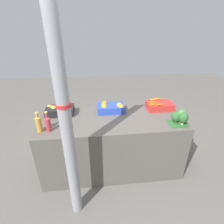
{
  "coord_description": "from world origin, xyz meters",
  "views": [
    {
      "loc": [
        -0.23,
        -2.02,
        1.96
      ],
      "look_at": [
        0.0,
        0.0,
        0.92
      ],
      "focal_mm": 28.0,
      "sensor_mm": 36.0,
      "label": 1
    }
  ],
  "objects_px": {
    "orange_crate": "(111,108)",
    "carrot_crate": "(159,105)",
    "broccoli_pile": "(180,117)",
    "apple_crate": "(59,110)",
    "juice_bottle_amber": "(39,124)",
    "juice_bottle_ruby": "(48,123)",
    "support_pole": "(65,117)"
  },
  "relations": [
    {
      "from": "apple_crate",
      "to": "carrot_crate",
      "type": "distance_m",
      "value": 1.44
    },
    {
      "from": "support_pole",
      "to": "broccoli_pile",
      "type": "height_order",
      "value": "support_pole"
    },
    {
      "from": "juice_bottle_amber",
      "to": "juice_bottle_ruby",
      "type": "distance_m",
      "value": 0.1
    },
    {
      "from": "support_pole",
      "to": "juice_bottle_ruby",
      "type": "relative_size",
      "value": 9.74
    },
    {
      "from": "orange_crate",
      "to": "juice_bottle_amber",
      "type": "relative_size",
      "value": 1.5
    },
    {
      "from": "apple_crate",
      "to": "carrot_crate",
      "type": "xyz_separation_m",
      "value": [
        1.44,
        -0.0,
        -0.0
      ]
    },
    {
      "from": "apple_crate",
      "to": "juice_bottle_ruby",
      "type": "relative_size",
      "value": 1.49
    },
    {
      "from": "support_pole",
      "to": "orange_crate",
      "type": "bearing_deg",
      "value": 60.54
    },
    {
      "from": "juice_bottle_ruby",
      "to": "broccoli_pile",
      "type": "bearing_deg",
      "value": -0.26
    },
    {
      "from": "broccoli_pile",
      "to": "juice_bottle_ruby",
      "type": "xyz_separation_m",
      "value": [
        -1.61,
        0.01,
        0.01
      ]
    },
    {
      "from": "broccoli_pile",
      "to": "orange_crate",
      "type": "bearing_deg",
      "value": 152.23
    },
    {
      "from": "support_pole",
      "to": "juice_bottle_amber",
      "type": "relative_size",
      "value": 9.82
    },
    {
      "from": "orange_crate",
      "to": "juice_bottle_ruby",
      "type": "bearing_deg",
      "value": -151.29
    },
    {
      "from": "support_pole",
      "to": "carrot_crate",
      "type": "distance_m",
      "value": 1.54
    },
    {
      "from": "apple_crate",
      "to": "orange_crate",
      "type": "relative_size",
      "value": 1.0
    },
    {
      "from": "broccoli_pile",
      "to": "juice_bottle_amber",
      "type": "bearing_deg",
      "value": 179.76
    },
    {
      "from": "apple_crate",
      "to": "juice_bottle_ruby",
      "type": "bearing_deg",
      "value": -97.7
    },
    {
      "from": "broccoli_pile",
      "to": "juice_bottle_amber",
      "type": "xyz_separation_m",
      "value": [
        -1.71,
        0.01,
        0.01
      ]
    },
    {
      "from": "carrot_crate",
      "to": "broccoli_pile",
      "type": "bearing_deg",
      "value": -76.57
    },
    {
      "from": "carrot_crate",
      "to": "juice_bottle_ruby",
      "type": "relative_size",
      "value": 1.49
    },
    {
      "from": "carrot_crate",
      "to": "juice_bottle_ruby",
      "type": "height_order",
      "value": "juice_bottle_ruby"
    },
    {
      "from": "apple_crate",
      "to": "orange_crate",
      "type": "distance_m",
      "value": 0.72
    },
    {
      "from": "orange_crate",
      "to": "carrot_crate",
      "type": "relative_size",
      "value": 1.0
    },
    {
      "from": "support_pole",
      "to": "orange_crate",
      "type": "height_order",
      "value": "support_pole"
    },
    {
      "from": "orange_crate",
      "to": "carrot_crate",
      "type": "distance_m",
      "value": 0.72
    },
    {
      "from": "support_pole",
      "to": "juice_bottle_ruby",
      "type": "xyz_separation_m",
      "value": [
        -0.29,
        0.45,
        -0.31
      ]
    },
    {
      "from": "orange_crate",
      "to": "broccoli_pile",
      "type": "xyz_separation_m",
      "value": [
        0.83,
        -0.43,
        0.03
      ]
    },
    {
      "from": "apple_crate",
      "to": "broccoli_pile",
      "type": "xyz_separation_m",
      "value": [
        1.55,
        -0.44,
        0.04
      ]
    },
    {
      "from": "broccoli_pile",
      "to": "juice_bottle_ruby",
      "type": "height_order",
      "value": "juice_bottle_ruby"
    },
    {
      "from": "orange_crate",
      "to": "juice_bottle_ruby",
      "type": "distance_m",
      "value": 0.89
    },
    {
      "from": "juice_bottle_ruby",
      "to": "carrot_crate",
      "type": "bearing_deg",
      "value": 16.0
    },
    {
      "from": "apple_crate",
      "to": "juice_bottle_amber",
      "type": "relative_size",
      "value": 1.5
    }
  ]
}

